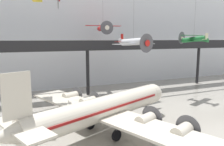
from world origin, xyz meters
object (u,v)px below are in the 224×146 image
suspended_plane_silver_racer (133,42)px  info_sign_pedestal (143,124)px  airliner_silver_main (100,110)px  suspended_plane_green_biplane (193,39)px  stanchion_barrier (188,121)px  suspended_plane_red_highwing (103,28)px

suspended_plane_silver_racer → info_sign_pedestal: size_ratio=10.68×
airliner_silver_main → info_sign_pedestal: bearing=-22.4°
suspended_plane_silver_racer → info_sign_pedestal: 16.49m
suspended_plane_green_biplane → info_sign_pedestal: suspended_plane_green_biplane is taller
stanchion_barrier → suspended_plane_red_highwing: bearing=99.8°
airliner_silver_main → suspended_plane_silver_racer: size_ratio=2.13×
info_sign_pedestal → suspended_plane_red_highwing: bearing=53.4°
suspended_plane_silver_racer → stanchion_barrier: size_ratio=12.30×
suspended_plane_red_highwing → info_sign_pedestal: bearing=-2.5°
suspended_plane_green_biplane → suspended_plane_silver_racer: (-11.51, 2.80, -0.54)m
info_sign_pedestal → airliner_silver_main: bearing=150.7°
airliner_silver_main → suspended_plane_red_highwing: bearing=45.9°
airliner_silver_main → info_sign_pedestal: (5.99, 0.02, -2.83)m
suspended_plane_red_highwing → suspended_plane_green_biplane: bearing=49.8°
suspended_plane_green_biplane → stanchion_barrier: 17.78m
airliner_silver_main → suspended_plane_red_highwing: (8.76, 22.17, 10.87)m
suspended_plane_red_highwing → suspended_plane_silver_racer: (1.92, -10.55, -2.95)m
stanchion_barrier → info_sign_pedestal: bearing=171.0°
airliner_silver_main → stanchion_barrier: size_ratio=26.21×
suspended_plane_green_biplane → stanchion_barrier: size_ratio=11.09×
suspended_plane_silver_racer → stanchion_barrier: suspended_plane_silver_racer is taller
stanchion_barrier → info_sign_pedestal: (-6.80, 1.07, 0.13)m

